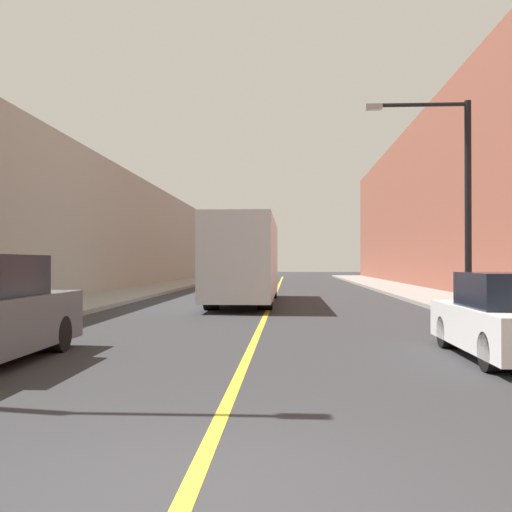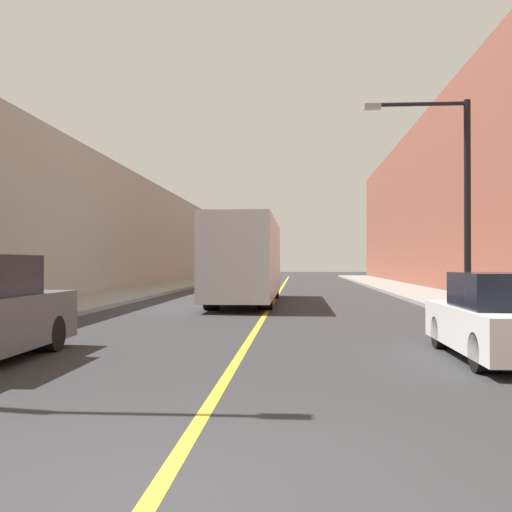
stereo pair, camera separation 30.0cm
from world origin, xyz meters
name	(u,v)px [view 2 (the right image)]	position (x,y,z in m)	size (l,w,h in m)	color
ground_plane	(152,498)	(0.00, 0.00, 0.00)	(200.00, 200.00, 0.00)	#2D2D30
sidewalk_left	(152,290)	(-7.41, 30.00, 0.08)	(3.29, 72.00, 0.16)	gray
sidewalk_right	(411,291)	(7.41, 30.00, 0.08)	(3.29, 72.00, 0.16)	gray
building_row_left	(91,229)	(-11.06, 30.00, 3.65)	(4.00, 72.00, 7.30)	gray
building_row_right	(476,193)	(11.06, 30.00, 5.59)	(4.00, 72.00, 11.19)	brown
road_center_line	(279,292)	(0.00, 30.00, 0.00)	(0.16, 72.00, 0.01)	gold
bus	(247,259)	(-1.05, 20.32, 1.82)	(2.43, 11.03, 3.39)	silver
car_right_near	(504,321)	(4.61, 6.39, 0.68)	(1.77, 4.21, 1.51)	silver
street_lamp_right	(455,187)	(5.72, 13.84, 3.91)	(3.13, 0.24, 6.35)	black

